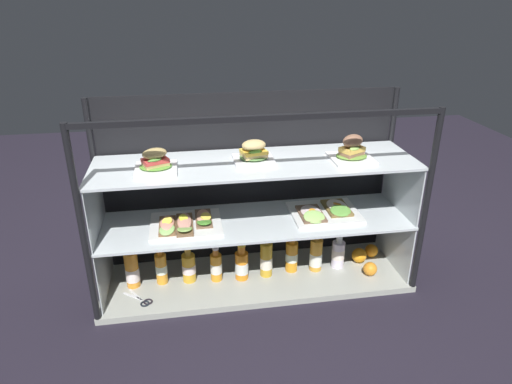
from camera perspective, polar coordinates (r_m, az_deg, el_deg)
The scene contains 25 objects.
ground_plane at distance 2.44m, azimuth -0.00°, elevation -11.22°, with size 6.00×6.00×0.02m, color black.
case_base_deck at distance 2.43m, azimuth -0.00°, elevation -10.72°, with size 1.56×0.46×0.03m, color #A4A79C.
case_frame at distance 2.32m, azimuth -0.62°, elevation 1.51°, with size 1.56×0.46×0.95m.
riser_lower_tier at distance 2.33m, azimuth -0.00°, elevation -7.23°, with size 1.50×0.40×0.31m.
shelf_lower_glass at distance 2.25m, azimuth -0.00°, elevation -3.69°, with size 1.52×0.42×0.01m, color silver.
riser_upper_tier at distance 2.19m, azimuth -0.00°, elevation -0.14°, with size 1.50×0.40×0.29m.
shelf_upper_glass at distance 2.13m, azimuth -0.00°, elevation 3.62°, with size 1.52×0.42×0.01m, color silver.
plated_roll_sandwich_mid_right at distance 2.06m, azimuth -12.49°, elevation 3.57°, with size 0.18×0.18×0.10m.
plated_roll_sandwich_far_right at distance 2.12m, azimuth -0.28°, elevation 4.86°, with size 0.19×0.19×0.10m.
plated_roll_sandwich_near_right_corner at distance 2.19m, azimuth 11.93°, elevation 5.05°, with size 0.20×0.20×0.12m.
open_sandwich_tray_left_of_center at distance 2.20m, azimuth -8.86°, elevation -3.95°, with size 0.34×0.29×0.06m.
open_sandwich_tray_near_left_corner at distance 2.32m, azimuth 8.64°, elevation -2.47°, with size 0.34×0.28×0.06m.
juice_bottle_tucked_behind at distance 2.38m, azimuth -15.28°, elevation -9.38°, with size 0.07×0.07×0.24m.
juice_bottle_front_middle at distance 2.37m, azimuth -11.80°, elevation -9.21°, with size 0.06×0.06×0.22m.
juice_bottle_back_right at distance 2.37m, azimuth -8.42°, elevation -9.27°, with size 0.07×0.07×0.20m.
juice_bottle_front_right_end at distance 2.36m, azimuth -5.01°, elevation -9.30°, with size 0.06×0.06×0.19m.
juice_bottle_front_left_end at distance 2.36m, azimuth -1.81°, elevation -9.09°, with size 0.07×0.07×0.20m.
juice_bottle_back_center at distance 2.37m, azimuth 1.30°, elevation -8.48°, with size 0.06×0.06×0.23m.
juice_bottle_near_post at distance 2.42m, azimuth 4.49°, elevation -7.94°, with size 0.07×0.07×0.21m.
juice_bottle_front_second at distance 2.44m, azimuth 7.52°, elevation -7.86°, with size 0.07×0.07×0.22m.
juice_bottle_front_fourth at distance 2.49m, azimuth 10.25°, elevation -7.55°, with size 0.07×0.07×0.20m.
orange_fruit_beside_bottles at distance 2.48m, azimuth 14.11°, elevation -9.32°, with size 0.07×0.07×0.07m, color orange.
orange_fruit_near_left_post at distance 2.57m, azimuth 12.80°, elevation -7.75°, with size 0.08×0.08×0.08m, color orange.
orange_fruit_rolled_forward at distance 2.64m, azimuth 14.25°, elevation -7.12°, with size 0.07×0.07×0.07m, color orange.
kitchen_scissors at distance 2.30m, azimuth -13.91°, elevation -13.12°, with size 0.16×0.16×0.01m.
Camera 1 is at (-0.32, -1.97, 1.40)m, focal length 31.92 mm.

